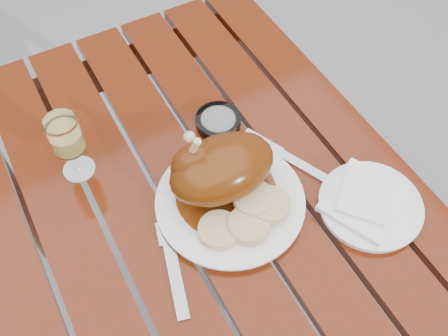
# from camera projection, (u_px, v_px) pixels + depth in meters

# --- Properties ---
(table) EXTENTS (0.80, 1.20, 0.75)m
(table) POSITION_uv_depth(u_px,v_px,m) (216.00, 300.00, 1.21)
(table) COLOR #60200B
(table) RESTS_ON ground
(dinner_plate) EXTENTS (0.31, 0.31, 0.02)m
(dinner_plate) POSITION_uv_depth(u_px,v_px,m) (230.00, 202.00, 0.92)
(dinner_plate) COLOR white
(dinner_plate) RESTS_ON table
(roast_duck) EXTENTS (0.20, 0.19, 0.14)m
(roast_duck) POSITION_uv_depth(u_px,v_px,m) (218.00, 169.00, 0.89)
(roast_duck) COLOR #5C260A
(roast_duck) RESTS_ON dinner_plate
(bread_dumplings) EXTENTS (0.18, 0.11, 0.03)m
(bread_dumplings) POSITION_uv_depth(u_px,v_px,m) (248.00, 214.00, 0.88)
(bread_dumplings) COLOR #E1C589
(bread_dumplings) RESTS_ON dinner_plate
(wine_glass) EXTENTS (0.07, 0.07, 0.15)m
(wine_glass) POSITION_uv_depth(u_px,v_px,m) (70.00, 147.00, 0.91)
(wine_glass) COLOR #F7E770
(wine_glass) RESTS_ON table
(side_plate) EXTENTS (0.25, 0.25, 0.02)m
(side_plate) POSITION_uv_depth(u_px,v_px,m) (370.00, 206.00, 0.92)
(side_plate) COLOR white
(side_plate) RESTS_ON table
(napkin) EXTENTS (0.18, 0.17, 0.01)m
(napkin) POSITION_uv_depth(u_px,v_px,m) (364.00, 200.00, 0.91)
(napkin) COLOR white
(napkin) RESTS_ON side_plate
(ashtray) EXTENTS (0.10, 0.10, 0.02)m
(ashtray) POSITION_uv_depth(u_px,v_px,m) (218.00, 122.00, 1.03)
(ashtray) COLOR #B2B7BC
(ashtray) RESTS_ON table
(fork) EXTENTS (0.06, 0.17, 0.01)m
(fork) POSITION_uv_depth(u_px,v_px,m) (174.00, 272.00, 0.85)
(fork) COLOR gray
(fork) RESTS_ON table
(knife) EXTENTS (0.10, 0.19, 0.01)m
(knife) POSITION_uv_depth(u_px,v_px,m) (300.00, 165.00, 0.98)
(knife) COLOR gray
(knife) RESTS_ON table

